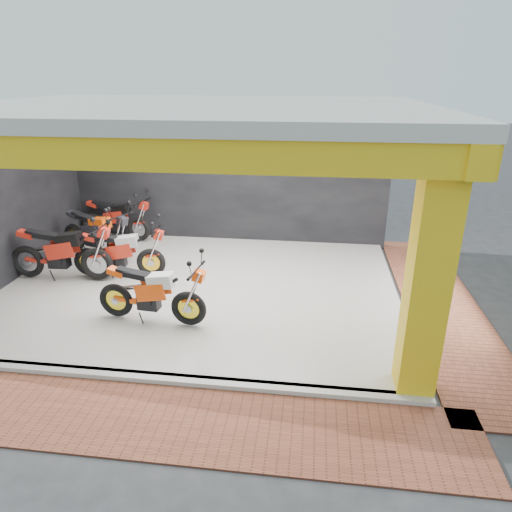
# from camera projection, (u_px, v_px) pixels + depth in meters

# --- Properties ---
(ground) EXTENTS (80.00, 80.00, 0.00)m
(ground) POSITION_uv_depth(u_px,v_px,m) (171.00, 343.00, 7.62)
(ground) COLOR #2D2D30
(ground) RESTS_ON ground
(showroom_floor) EXTENTS (8.00, 6.00, 0.10)m
(showroom_floor) POSITION_uv_depth(u_px,v_px,m) (200.00, 289.00, 9.44)
(showroom_floor) COLOR silver
(showroom_floor) RESTS_ON ground
(showroom_ceiling) EXTENTS (8.40, 6.40, 0.20)m
(showroom_ceiling) POSITION_uv_depth(u_px,v_px,m) (191.00, 109.00, 8.13)
(showroom_ceiling) COLOR beige
(showroom_ceiling) RESTS_ON corner_column
(back_wall) EXTENTS (8.20, 0.20, 3.50)m
(back_wall) POSITION_uv_depth(u_px,v_px,m) (226.00, 176.00, 11.67)
(back_wall) COLOR black
(back_wall) RESTS_ON ground
(left_wall) EXTENTS (0.20, 6.20, 3.50)m
(left_wall) POSITION_uv_depth(u_px,v_px,m) (0.00, 202.00, 9.30)
(left_wall) COLOR black
(left_wall) RESTS_ON ground
(corner_column) EXTENTS (0.50, 0.50, 3.50)m
(corner_column) POSITION_uv_depth(u_px,v_px,m) (428.00, 278.00, 5.83)
(corner_column) COLOR yellow
(corner_column) RESTS_ON ground
(header_beam_front) EXTENTS (8.40, 0.30, 0.40)m
(header_beam_front) POSITION_uv_depth(u_px,v_px,m) (128.00, 153.00, 5.47)
(header_beam_front) COLOR yellow
(header_beam_front) RESTS_ON corner_column
(header_beam_right) EXTENTS (0.30, 6.40, 0.40)m
(header_beam_right) POSITION_uv_depth(u_px,v_px,m) (421.00, 130.00, 7.76)
(header_beam_right) COLOR yellow
(header_beam_right) RESTS_ON corner_column
(floor_kerb) EXTENTS (8.00, 0.20, 0.10)m
(floor_kerb) POSITION_uv_depth(u_px,v_px,m) (150.00, 378.00, 6.66)
(floor_kerb) COLOR silver
(floor_kerb) RESTS_ON ground
(paver_front) EXTENTS (9.00, 1.40, 0.03)m
(paver_front) POSITION_uv_depth(u_px,v_px,m) (130.00, 417.00, 5.95)
(paver_front) COLOR brown
(paver_front) RESTS_ON ground
(paver_right) EXTENTS (1.40, 7.00, 0.03)m
(paver_right) POSITION_uv_depth(u_px,v_px,m) (440.00, 304.00, 8.88)
(paver_right) COLOR brown
(paver_right) RESTS_ON ground
(moto_hero) EXTENTS (2.18, 0.99, 1.29)m
(moto_hero) POSITION_uv_depth(u_px,v_px,m) (188.00, 292.00, 7.71)
(moto_hero) COLOR #FE4B0A
(moto_hero) RESTS_ON showroom_floor
(moto_row_a) EXTENTS (2.15, 0.98, 1.28)m
(moto_row_a) POSITION_uv_depth(u_px,v_px,m) (150.00, 249.00, 9.64)
(moto_row_a) COLOR red
(moto_row_a) RESTS_ON showroom_floor
(moto_row_b) EXTENTS (2.38, 0.96, 1.44)m
(moto_row_b) POSITION_uv_depth(u_px,v_px,m) (95.00, 249.00, 9.44)
(moto_row_b) COLOR red
(moto_row_b) RESTS_ON showroom_floor
(moto_row_c) EXTENTS (2.38, 1.59, 1.36)m
(moto_row_c) POSITION_uv_depth(u_px,v_px,m) (117.00, 234.00, 10.43)
(moto_row_c) COLOR black
(moto_row_c) RESTS_ON showroom_floor
(moto_row_d) EXTENTS (2.22, 1.11, 1.30)m
(moto_row_d) POSITION_uv_depth(u_px,v_px,m) (138.00, 217.00, 11.75)
(moto_row_d) COLOR red
(moto_row_d) RESTS_ON showroom_floor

